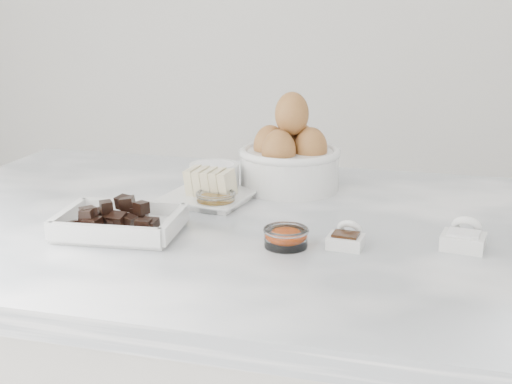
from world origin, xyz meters
TOP-DOWN VIEW (x-y plane):
  - marble_slab at (0.00, 0.00)m, footprint 1.20×0.80m
  - chocolate_dish at (-0.16, -0.12)m, footprint 0.20×0.16m
  - butter_plate at (-0.08, 0.08)m, footprint 0.16×0.16m
  - sugar_ramekin at (-0.09, 0.14)m, footprint 0.09×0.09m
  - egg_bowl at (0.04, 0.21)m, footprint 0.19×0.19m
  - honey_bowl at (-0.06, 0.04)m, footprint 0.07×0.07m
  - zest_bowl at (0.10, -0.11)m, footprint 0.07×0.07m
  - vanilla_spoon at (0.19, -0.08)m, footprint 0.05×0.07m
  - salt_spoon at (0.36, -0.04)m, footprint 0.07×0.08m

SIDE VIEW (x-z plane):
  - marble_slab at x=0.00m, z-range 0.90..0.94m
  - vanilla_spoon at x=0.19m, z-range 0.93..0.97m
  - salt_spoon at x=0.36m, z-range 0.93..0.98m
  - honey_bowl at x=-0.06m, z-range 0.94..0.97m
  - zest_bowl at x=0.10m, z-range 0.94..0.97m
  - chocolate_dish at x=-0.16m, z-range 0.94..0.99m
  - butter_plate at x=-0.08m, z-range 0.93..0.99m
  - sugar_ramekin at x=-0.09m, z-range 0.94..1.00m
  - egg_bowl at x=0.04m, z-range 0.91..1.09m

